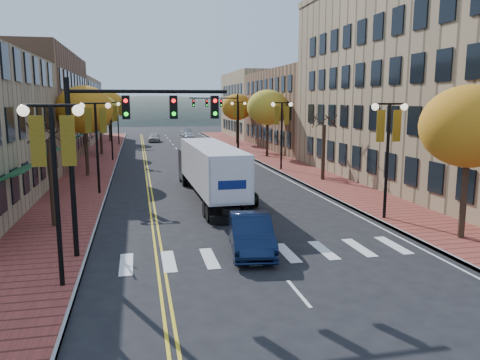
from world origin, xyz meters
TOP-DOWN VIEW (x-y plane):
  - ground at (0.00, 0.00)m, footprint 200.00×200.00m
  - sidewalk_left at (-9.00, 32.50)m, footprint 4.00×85.00m
  - sidewalk_right at (9.00, 32.50)m, footprint 4.00×85.00m
  - building_left_mid at (-17.00, 36.00)m, footprint 12.00×24.00m
  - building_left_far at (-17.00, 61.00)m, footprint 12.00×26.00m
  - building_right_near at (18.50, 16.00)m, footprint 15.00×28.00m
  - building_right_mid at (18.50, 42.00)m, footprint 15.00×24.00m
  - building_right_far at (18.50, 64.00)m, footprint 15.00×20.00m
  - tree_left_a at (-9.00, 8.00)m, footprint 0.28×0.28m
  - tree_left_b at (-9.00, 24.00)m, footprint 4.48×4.48m
  - tree_left_c at (-9.00, 40.00)m, footprint 4.16×4.16m
  - tree_left_d at (-9.00, 58.00)m, footprint 4.61×4.61m
  - tree_right_a at (9.00, 2.00)m, footprint 4.16×4.16m
  - tree_right_b at (9.00, 18.00)m, footprint 0.28×0.28m
  - tree_right_c at (9.00, 34.00)m, footprint 4.48×4.48m
  - tree_right_d at (9.00, 50.00)m, footprint 4.35×4.35m
  - lamp_left_a at (-7.50, 0.00)m, footprint 1.96×0.36m
  - lamp_left_b at (-7.50, 16.00)m, footprint 1.96×0.36m
  - lamp_left_c at (-7.50, 34.00)m, footprint 1.96×0.36m
  - lamp_left_d at (-7.50, 52.00)m, footprint 1.96×0.36m
  - lamp_right_a at (7.50, 6.00)m, footprint 1.96×0.36m
  - lamp_right_b at (7.50, 24.00)m, footprint 1.96×0.36m
  - lamp_right_c at (7.50, 42.00)m, footprint 1.96×0.36m
  - traffic_mast_near at (-5.48, 3.00)m, footprint 6.10×0.35m
  - traffic_mast_far at (5.48, 42.00)m, footprint 6.10×0.34m
  - semi_truck at (-0.64, 13.32)m, footprint 2.55×14.14m
  - navy_sedan at (-0.50, 2.49)m, footprint 2.27×4.87m
  - black_suv at (0.89, 11.81)m, footprint 2.38×4.68m
  - car_far_white at (-2.43, 56.92)m, footprint 2.01×4.14m
  - car_far_silver at (3.20, 60.60)m, footprint 1.93×4.19m
  - car_far_oncoming at (3.49, 68.89)m, footprint 1.90×4.30m

SIDE VIEW (x-z plane):
  - ground at x=0.00m, z-range 0.00..0.00m
  - sidewalk_left at x=-9.00m, z-range 0.00..0.15m
  - sidewalk_right at x=9.00m, z-range 0.00..0.15m
  - car_far_silver at x=3.20m, z-range 0.00..1.19m
  - black_suv at x=0.89m, z-range 0.00..1.27m
  - car_far_white at x=-2.43m, z-range 0.00..1.36m
  - car_far_oncoming at x=3.49m, z-range 0.00..1.37m
  - navy_sedan at x=-0.50m, z-range 0.00..1.54m
  - semi_truck at x=-0.64m, z-range 0.30..3.82m
  - tree_left_a at x=-9.00m, z-range 0.15..4.35m
  - tree_right_b at x=9.00m, z-range 0.15..4.35m
  - lamp_left_a at x=-7.50m, z-range 1.27..7.32m
  - lamp_left_b at x=-7.50m, z-range 1.27..7.32m
  - lamp_left_c at x=-7.50m, z-range 1.27..7.32m
  - lamp_left_d at x=-7.50m, z-range 1.27..7.32m
  - lamp_right_a at x=7.50m, z-range 1.27..7.32m
  - lamp_right_b at x=7.50m, z-range 1.27..7.32m
  - lamp_right_c at x=7.50m, z-range 1.27..7.32m
  - building_left_far at x=-17.00m, z-range 0.00..9.50m
  - traffic_mast_near at x=-5.48m, z-range 1.42..8.42m
  - traffic_mast_far at x=5.48m, z-range 1.42..8.42m
  - building_right_mid at x=18.50m, z-range 0.00..10.00m
  - tree_left_c at x=-9.00m, z-range 1.71..8.40m
  - tree_right_a at x=9.00m, z-range 1.71..8.40m
  - tree_right_d at x=9.00m, z-range 1.79..8.79m
  - tree_left_b at x=-9.00m, z-range 1.84..9.05m
  - tree_right_c at x=9.00m, z-range 1.84..9.05m
  - building_left_mid at x=-17.00m, z-range 0.00..11.00m
  - building_right_far at x=18.50m, z-range 0.00..11.00m
  - tree_left_d at x=-9.00m, z-range 1.89..9.31m
  - building_right_near at x=18.50m, z-range 0.00..15.00m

